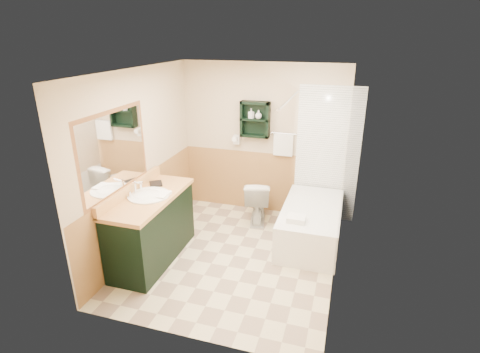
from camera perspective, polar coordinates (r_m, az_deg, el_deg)
name	(u,v)px	position (r m, az deg, el deg)	size (l,w,h in m)	color
floor	(234,256)	(5.13, -0.92, -11.96)	(3.00, 3.00, 0.00)	beige
back_wall	(263,140)	(5.98, 3.45, 5.58)	(2.60, 0.04, 2.40)	beige
left_wall	(138,162)	(5.13, -15.22, 2.16)	(0.04, 3.00, 2.40)	beige
right_wall	(344,184)	(4.39, 15.62, -1.08)	(0.04, 3.00, 2.40)	beige
ceiling	(233,69)	(4.31, -1.11, 16.04)	(2.60, 3.00, 0.04)	white
wainscot_left	(146,210)	(5.37, -14.18, -4.95)	(2.98, 2.98, 1.00)	tan
wainscot_back	(261,182)	(6.18, 3.24, -0.77)	(2.58, 2.58, 1.00)	tan
mirror_frame	(114,153)	(4.58, -18.58, 3.47)	(1.30, 1.30, 1.00)	brown
mirror_glass	(115,153)	(4.57, -18.53, 3.46)	(1.20, 1.20, 0.90)	white
tile_right	(342,173)	(5.15, 15.33, 0.46)	(1.50, 1.50, 2.10)	white
tile_back	(327,156)	(5.84, 13.15, 3.13)	(0.95, 0.95, 2.10)	white
tile_accent	(348,110)	(4.92, 16.18, 9.76)	(1.50, 1.50, 0.10)	#154A37
wall_shelf	(255,119)	(5.81, 2.29, 8.69)	(0.45, 0.15, 0.55)	black
hair_dryer	(237,139)	(6.00, -0.48, 5.66)	(0.10, 0.24, 0.18)	white
towel_bar	(284,133)	(5.81, 6.70, 6.53)	(0.40, 0.06, 0.40)	white
curtain_rod	(290,99)	(4.97, 7.60, 11.67)	(0.03, 0.03, 1.60)	silver
shower_curtain	(289,157)	(5.34, 7.48, 2.93)	(1.05, 1.05, 1.70)	beige
vanity	(152,228)	(4.99, -13.28, -7.63)	(0.59, 1.42, 0.90)	black
bathtub	(311,224)	(5.43, 10.75, -7.14)	(0.79, 1.50, 0.53)	white
toilet	(258,201)	(5.87, 2.70, -3.68)	(0.39, 0.69, 0.68)	white
counter_towel	(157,194)	(4.76, -12.48, -2.66)	(0.29, 0.23, 0.04)	white
vanity_book	(149,178)	(5.08, -13.67, -0.17)	(0.16, 0.02, 0.21)	black
tub_towel	(296,219)	(4.89, 8.58, -6.39)	(0.23, 0.19, 0.07)	white
soap_bottle_a	(251,116)	(5.81, 1.72, 9.20)	(0.07, 0.15, 0.07)	white
soap_bottle_b	(259,115)	(5.78, 2.84, 9.29)	(0.10, 0.13, 0.10)	white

